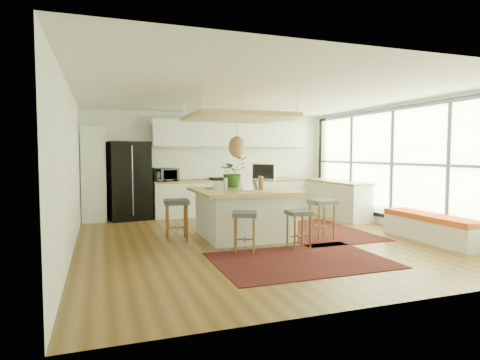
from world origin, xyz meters
name	(u,v)px	position (x,y,z in m)	size (l,w,h in m)	color
floor	(259,239)	(0.00, 0.00, 0.00)	(7.00, 7.00, 0.00)	brown
ceiling	(259,95)	(0.00, 0.00, 2.70)	(7.00, 7.00, 0.00)	white
wall_back	(210,164)	(0.00, 3.50, 1.35)	(6.50, 6.50, 0.00)	silver
wall_front	(385,179)	(0.00, -3.50, 1.35)	(6.50, 6.50, 0.00)	silver
wall_left	(70,170)	(-3.25, 0.00, 1.35)	(7.00, 7.00, 0.00)	silver
wall_right	(400,166)	(3.25, 0.00, 1.35)	(7.00, 7.00, 0.00)	silver
window_wall	(399,164)	(3.22, 0.00, 1.40)	(0.10, 6.20, 2.60)	black
pantry	(94,174)	(-2.95, 3.18, 1.12)	(0.55, 0.60, 2.25)	silver
back_counter_base	(233,198)	(0.55, 3.18, 0.44)	(4.20, 0.60, 0.88)	silver
back_counter_top	(233,181)	(0.55, 3.18, 0.90)	(4.24, 0.64, 0.05)	olive
backsplash	(230,164)	(0.55, 3.48, 1.35)	(4.20, 0.02, 0.80)	white
upper_cabinets	(232,134)	(0.55, 3.32, 2.15)	(4.20, 0.34, 0.70)	silver
range	(224,196)	(0.30, 3.18, 0.50)	(0.76, 0.62, 1.00)	#A5A5AA
right_counter_base	(335,199)	(2.93, 2.00, 0.44)	(0.60, 2.50, 0.88)	silver
right_counter_top	(335,182)	(2.93, 2.00, 0.90)	(0.64, 2.54, 0.05)	olive
window_bench	(431,228)	(2.95, -1.20, 0.25)	(0.52, 2.00, 0.50)	silver
ceiling_panel	(237,131)	(-0.30, 0.40, 2.05)	(1.86, 1.86, 0.80)	olive
rug_near	(300,260)	(0.04, -1.60, 0.01)	(2.60, 1.80, 0.01)	black
rug_right	(318,231)	(1.45, 0.32, 0.01)	(1.80, 2.60, 0.01)	black
fridge	(129,182)	(-2.14, 3.20, 0.93)	(0.95, 0.74, 1.91)	black
island	(244,213)	(-0.19, 0.33, 0.47)	(1.85, 1.85, 0.93)	olive
stool_near_left	(245,230)	(-0.57, -0.80, 0.35)	(0.39, 0.39, 0.67)	#3D4243
stool_near_right	(299,227)	(0.41, -0.83, 0.35)	(0.38, 0.38, 0.64)	#3D4243
stool_right_front	(322,219)	(1.20, -0.25, 0.35)	(0.44, 0.44, 0.74)	#3D4243
stool_right_back	(285,212)	(0.96, 0.86, 0.35)	(0.47, 0.47, 0.79)	#3D4243
stool_left_side	(177,221)	(-1.47, 0.47, 0.35)	(0.45, 0.45, 0.76)	#3D4243
laptop	(253,184)	(-0.14, -0.05, 1.05)	(0.33, 0.35, 0.25)	#A5A5AA
monitor	(264,175)	(0.34, 0.59, 1.19)	(0.54, 0.19, 0.50)	#A5A5AA
microwave	(166,173)	(-1.24, 3.17, 1.13)	(0.60, 0.33, 0.41)	#A5A5AA
island_plant	(233,175)	(-0.22, 0.91, 1.18)	(0.57, 0.64, 0.50)	#1E4C19
island_bowl	(209,188)	(-0.80, 0.62, 0.95)	(0.20, 0.20, 0.05)	silver
island_bottle_0	(215,185)	(-0.74, 0.43, 1.03)	(0.07, 0.07, 0.19)	#39D3E7
island_bottle_1	(226,186)	(-0.59, 0.18, 1.03)	(0.07, 0.07, 0.19)	silver
island_bottle_2	(261,185)	(0.06, 0.03, 1.03)	(0.07, 0.07, 0.19)	brown
island_bottle_3	(259,184)	(0.16, 0.38, 1.03)	(0.07, 0.07, 0.19)	silver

